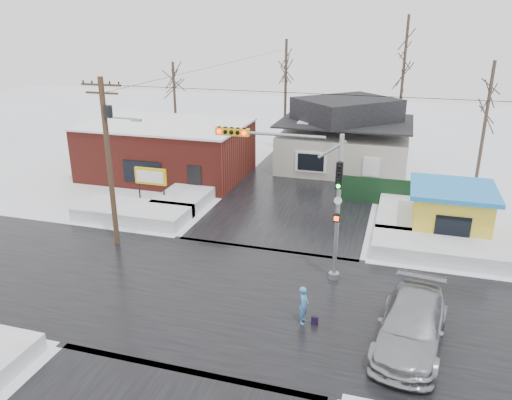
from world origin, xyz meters
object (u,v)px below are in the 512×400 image
(utility_pole, at_px, (109,154))
(traffic_signal, at_px, (304,185))
(kiosk, at_px, (451,211))
(car, at_px, (411,325))
(pedestrian, at_px, (304,305))
(marquee_sign, at_px, (151,177))

(utility_pole, bearing_deg, traffic_signal, -2.95)
(utility_pole, relative_size, kiosk, 1.96)
(traffic_signal, xyz_separation_m, car, (5.07, -4.26, -3.70))
(traffic_signal, height_order, car, traffic_signal)
(kiosk, bearing_deg, traffic_signal, -135.16)
(pedestrian, distance_m, car, 4.17)
(utility_pole, distance_m, kiosk, 18.95)
(traffic_signal, height_order, pedestrian, traffic_signal)
(marquee_sign, bearing_deg, utility_pole, -79.87)
(marquee_sign, xyz_separation_m, car, (16.51, -10.79, -1.08))
(kiosk, relative_size, pedestrian, 2.83)
(car, bearing_deg, pedestrian, -176.52)
(kiosk, xyz_separation_m, car, (-1.99, -11.29, -0.62))
(car, bearing_deg, kiosk, 86.97)
(traffic_signal, xyz_separation_m, marquee_sign, (-11.43, 6.53, -2.62))
(traffic_signal, relative_size, marquee_sign, 2.75)
(pedestrian, bearing_deg, kiosk, -28.70)
(pedestrian, relative_size, car, 0.28)
(traffic_signal, height_order, kiosk, traffic_signal)
(kiosk, xyz_separation_m, pedestrian, (-6.16, -11.04, -0.65))
(car, bearing_deg, traffic_signal, 146.93)
(traffic_signal, height_order, utility_pole, utility_pole)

